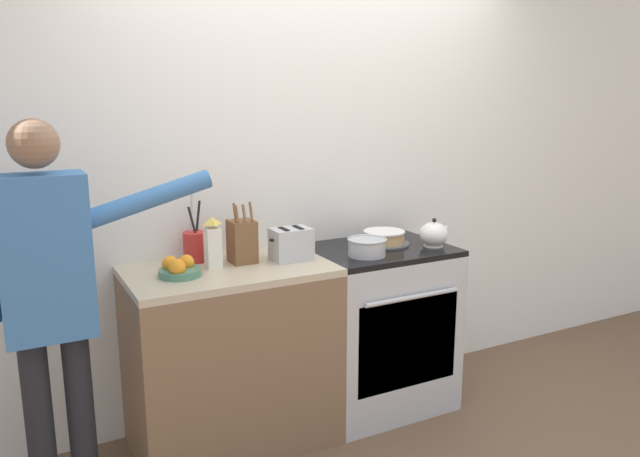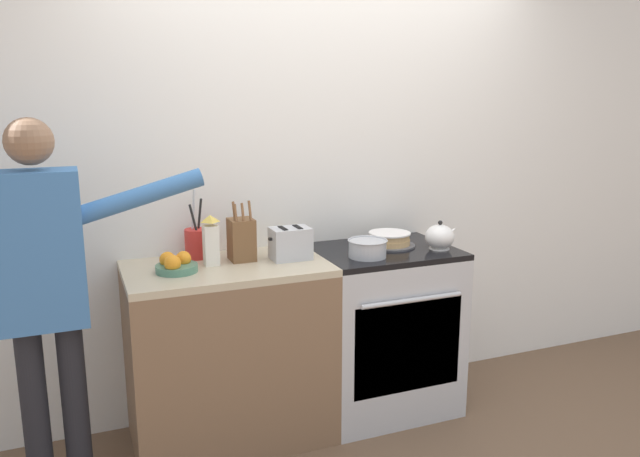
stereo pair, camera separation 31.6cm
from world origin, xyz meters
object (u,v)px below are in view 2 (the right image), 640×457
stove_range (383,329)px  mixing_bowl (368,248)px  tea_kettle (440,237)px  milk_carton (211,241)px  utensil_crock (197,243)px  toaster (290,243)px  knife_block (242,239)px  fruit_bowl (175,265)px  layer_cake (389,240)px  person_baker (45,280)px

stove_range → mixing_bowl: size_ratio=4.49×
tea_kettle → mixing_bowl: (-0.44, -0.00, -0.02)m
mixing_bowl → milk_carton: milk_carton is taller
mixing_bowl → utensil_crock: utensil_crock is taller
toaster → knife_block: bearing=162.6°
knife_block → toaster: bearing=-17.4°
stove_range → fruit_bowl: (-1.12, -0.02, 0.50)m
layer_cake → mixing_bowl: (-0.22, -0.17, 0.01)m
stove_range → mixing_bowl: (-0.16, -0.12, 0.51)m
fruit_bowl → layer_cake: bearing=3.5°
layer_cake → fruit_bowl: bearing=-176.5°
mixing_bowl → fruit_bowl: 0.96m
milk_carton → tea_kettle: bearing=-6.9°
milk_carton → layer_cake: bearing=0.8°
tea_kettle → mixing_bowl: 0.44m
layer_cake → mixing_bowl: 0.27m
mixing_bowl → utensil_crock: size_ratio=0.59×
toaster → milk_carton: size_ratio=0.85×
tea_kettle → toaster: 0.82m
knife_block → fruit_bowl: bearing=-165.0°
stove_range → utensil_crock: (-0.97, 0.19, 0.54)m
utensil_crock → fruit_bowl: 0.26m
tea_kettle → stove_range: bearing=157.7°
mixing_bowl → utensil_crock: bearing=159.1°
mixing_bowl → knife_block: size_ratio=0.67×
knife_block → milk_carton: bearing=-168.0°
layer_cake → milk_carton: size_ratio=1.13×
tea_kettle → utensil_crock: size_ratio=0.55×
utensil_crock → toaster: size_ratio=1.64×
utensil_crock → milk_carton: utensil_crock is taller
tea_kettle → knife_block: (-1.05, 0.18, 0.04)m
mixing_bowl → toaster: (-0.38, 0.11, 0.03)m
layer_cake → mixing_bowl: bearing=-142.6°
knife_block → person_baker: 0.94m
layer_cake → person_baker: bearing=-172.6°
utensil_crock → milk_carton: size_ratio=1.40×
layer_cake → tea_kettle: tea_kettle is taller
knife_block → mixing_bowl: bearing=-16.9°
layer_cake → person_baker: 1.75m
toaster → person_baker: size_ratio=0.13×
tea_kettle → person_baker: bearing=-178.1°
milk_carton → utensil_crock: bearing=104.3°
utensil_crock → person_baker: (-0.70, -0.37, -0.01)m
tea_kettle → person_baker: 1.95m
knife_block → fruit_bowl: knife_block is taller
layer_cake → toaster: 0.60m
mixing_bowl → knife_block: knife_block is taller
person_baker → mixing_bowl: bearing=-10.2°
fruit_bowl → person_baker: (-0.56, -0.15, 0.03)m
knife_block → person_baker: bearing=-164.8°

